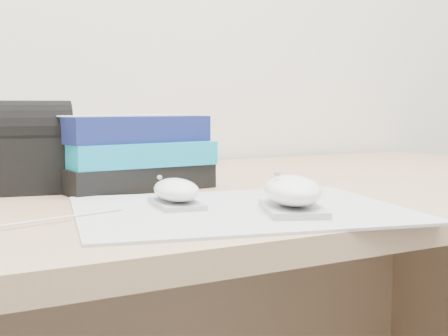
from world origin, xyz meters
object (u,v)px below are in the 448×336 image
mouse_rear (176,192)px  book_stack (124,152)px  mouse_front (293,194)px  pouch (22,148)px  desk (195,315)px

mouse_rear → book_stack: size_ratio=0.42×
mouse_rear → book_stack: (0.02, 0.23, 0.03)m
mouse_rear → mouse_front: size_ratio=0.76×
mouse_rear → pouch: size_ratio=0.65×
pouch → mouse_rear: bearing=-61.2°
pouch → desk: bearing=1.0°
desk → mouse_front: mouse_front is taller
desk → pouch: (-0.28, -0.00, 0.30)m
desk → book_stack: 0.32m
book_stack → mouse_front: bearing=-75.8°
desk → book_stack: book_stack is taller
book_stack → pouch: (-0.15, 0.01, 0.01)m
mouse_front → book_stack: size_ratio=0.55×
desk → book_stack: size_ratio=6.55×
desk → book_stack: (-0.13, -0.02, 0.29)m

